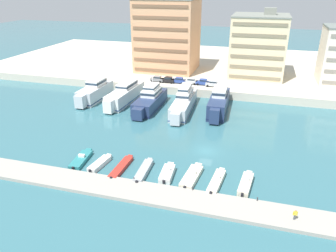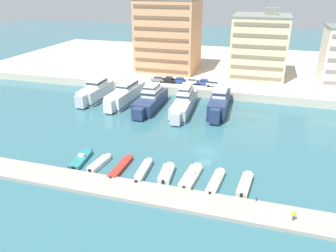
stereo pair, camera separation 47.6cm
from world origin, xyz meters
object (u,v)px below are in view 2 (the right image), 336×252
yacht_navy_mid_left (151,100)px  yacht_navy_center (219,103)px  yacht_silver_center_left (184,102)px  yacht_white_left (126,94)px  motorboat_grey_center_left (143,171)px  car_blue_center (204,82)px  pedestrian_near_edge (294,215)px  yacht_silver_far_left (96,92)px  motorboat_red_mid_left (121,167)px  car_silver_center_left (192,81)px  motorboat_cream_right (245,184)px  car_blue_mid_left (180,80)px  motorboat_cream_center_right (191,176)px  motorboat_white_center (167,173)px  motorboat_cream_mid_right (216,182)px  car_grey_far_left (158,79)px  motorboat_teal_far_left (81,159)px  car_silver_center_right (214,83)px  motorboat_white_left (100,163)px  car_black_left (169,79)px

yacht_navy_mid_left → yacht_navy_center: bearing=8.0°
yacht_silver_center_left → yacht_navy_center: yacht_silver_center_left is taller
yacht_white_left → motorboat_grey_center_left: size_ratio=2.49×
car_blue_center → pedestrian_near_edge: car_blue_center is taller
pedestrian_near_edge → yacht_white_left: bearing=136.4°
yacht_silver_far_left → motorboat_red_mid_left: size_ratio=2.00×
yacht_white_left → yacht_silver_center_left: bearing=-5.6°
car_silver_center_left → motorboat_cream_right: bearing=-67.5°
car_silver_center_left → motorboat_red_mid_left: bearing=-92.5°
car_blue_mid_left → motorboat_red_mid_left: bearing=-88.1°
yacht_silver_center_left → motorboat_red_mid_left: yacht_silver_center_left is taller
yacht_white_left → motorboat_cream_center_right: 41.67m
motorboat_white_center → yacht_silver_center_left: bearing=98.5°
yacht_white_left → motorboat_cream_mid_right: bearing=-47.7°
car_grey_far_left → car_blue_mid_left: 6.80m
yacht_white_left → yacht_navy_mid_left: (8.05, -2.38, -0.02)m
yacht_navy_center → motorboat_cream_center_right: size_ratio=2.36×
yacht_navy_mid_left → motorboat_grey_center_left: yacht_navy_mid_left is taller
yacht_white_left → motorboat_cream_center_right: yacht_white_left is taller
motorboat_red_mid_left → motorboat_cream_center_right: 12.65m
motorboat_teal_far_left → motorboat_cream_mid_right: size_ratio=0.96×
motorboat_teal_far_left → yacht_silver_far_left: bearing=113.4°
yacht_white_left → yacht_silver_center_left: size_ratio=0.94×
motorboat_cream_mid_right → car_silver_center_right: bearing=99.8°
motorboat_grey_center_left → pedestrian_near_edge: (24.16, -6.41, 1.08)m
car_blue_mid_left → pedestrian_near_edge: 61.64m
yacht_white_left → motorboat_white_left: bearing=-74.7°
yacht_navy_mid_left → car_blue_mid_left: yacht_navy_mid_left is taller
yacht_navy_mid_left → yacht_silver_far_left: bearing=173.2°
car_grey_far_left → yacht_silver_far_left: bearing=-134.2°
car_blue_mid_left → motorboat_cream_center_right: bearing=-73.1°
motorboat_red_mid_left → car_silver_center_right: size_ratio=2.05×
yacht_navy_mid_left → car_black_left: 16.27m
yacht_white_left → car_silver_center_left: 20.97m
yacht_silver_far_left → car_black_left: bearing=39.5°
yacht_navy_center → motorboat_white_center: size_ratio=3.10×
motorboat_cream_mid_right → car_blue_mid_left: car_blue_mid_left is taller
motorboat_grey_center_left → car_blue_mid_left: 47.86m
yacht_navy_mid_left → car_silver_center_right: yacht_navy_mid_left is taller
yacht_navy_mid_left → car_silver_center_left: size_ratio=4.61×
motorboat_cream_center_right → car_silver_center_left: size_ratio=1.97×
car_silver_center_right → motorboat_red_mid_left: bearing=-100.7°
car_silver_center_left → yacht_navy_mid_left: bearing=-113.4°
motorboat_white_left → motorboat_white_center: bearing=0.1°
motorboat_teal_far_left → motorboat_red_mid_left: (8.23, -0.58, -0.04)m
yacht_navy_mid_left → motorboat_cream_center_right: size_ratio=2.34×
motorboat_cream_right → car_grey_far_left: size_ratio=1.74×
motorboat_teal_far_left → yacht_white_left: bearing=98.7°
motorboat_cream_center_right → motorboat_grey_center_left: bearing=-175.5°
yacht_white_left → motorboat_cream_center_right: size_ratio=2.48×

